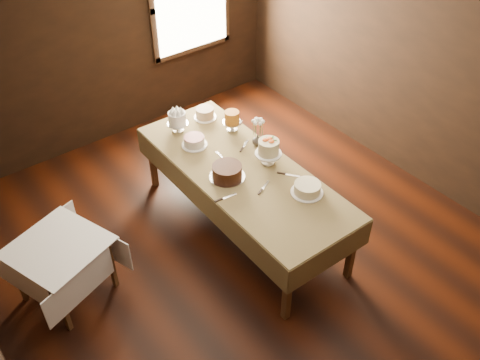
% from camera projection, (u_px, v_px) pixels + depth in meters
% --- Properties ---
extents(floor, '(5.00, 6.00, 0.01)m').
position_uv_depth(floor, '(251.00, 258.00, 5.65)').
color(floor, black).
rests_on(floor, ground).
extents(ceiling, '(5.00, 6.00, 0.01)m').
position_uv_depth(ceiling, '(257.00, 0.00, 3.87)').
color(ceiling, beige).
rests_on(ceiling, wall_back).
extents(wall_back, '(5.00, 0.02, 2.80)m').
position_uv_depth(wall_back, '(103.00, 40.00, 6.58)').
color(wall_back, black).
rests_on(wall_back, ground).
extents(wall_right, '(0.02, 6.00, 2.80)m').
position_uv_depth(wall_right, '(426.00, 72.00, 5.94)').
color(wall_right, black).
rests_on(wall_right, ground).
extents(window, '(1.10, 0.05, 1.30)m').
position_uv_depth(window, '(191.00, 1.00, 7.04)').
color(window, '#FFEABF').
rests_on(window, wall_back).
extents(display_table, '(1.07, 2.67, 0.82)m').
position_uv_depth(display_table, '(243.00, 174.00, 5.54)').
color(display_table, '#4B2F18').
rests_on(display_table, ground).
extents(side_table, '(1.02, 1.02, 0.67)m').
position_uv_depth(side_table, '(59.00, 251.00, 4.92)').
color(side_table, '#4B2F18').
rests_on(side_table, ground).
extents(cake_meringue, '(0.27, 0.27, 0.26)m').
position_uv_depth(cake_meringue, '(178.00, 122.00, 5.97)').
color(cake_meringue, silver).
rests_on(cake_meringue, display_table).
extents(cake_speckled, '(0.27, 0.27, 0.13)m').
position_uv_depth(cake_speckled, '(205.00, 113.00, 6.22)').
color(cake_speckled, white).
rests_on(cake_speckled, display_table).
extents(cake_lattice, '(0.31, 0.31, 0.11)m').
position_uv_depth(cake_lattice, '(194.00, 142.00, 5.80)').
color(cake_lattice, white).
rests_on(cake_lattice, display_table).
extents(cake_caramel, '(0.23, 0.23, 0.26)m').
position_uv_depth(cake_caramel, '(232.00, 122.00, 5.99)').
color(cake_caramel, silver).
rests_on(cake_caramel, display_table).
extents(cake_chocolate, '(0.40, 0.40, 0.14)m').
position_uv_depth(cake_chocolate, '(227.00, 172.00, 5.36)').
color(cake_chocolate, silver).
rests_on(cake_chocolate, display_table).
extents(cake_flowers, '(0.29, 0.29, 0.29)m').
position_uv_depth(cake_flowers, '(268.00, 153.00, 5.51)').
color(cake_flowers, white).
rests_on(cake_flowers, display_table).
extents(cake_cream, '(0.32, 0.32, 0.11)m').
position_uv_depth(cake_cream, '(307.00, 189.00, 5.18)').
color(cake_cream, white).
rests_on(cake_cream, display_table).
extents(cake_server_a, '(0.23, 0.12, 0.01)m').
position_uv_depth(cake_server_a, '(265.00, 185.00, 5.30)').
color(cake_server_a, silver).
rests_on(cake_server_a, display_table).
extents(cake_server_b, '(0.16, 0.21, 0.01)m').
position_uv_depth(cake_server_b, '(293.00, 175.00, 5.42)').
color(cake_server_b, silver).
rests_on(cake_server_b, display_table).
extents(cake_server_c, '(0.05, 0.24, 0.01)m').
position_uv_depth(cake_server_c, '(220.00, 155.00, 5.69)').
color(cake_server_c, silver).
rests_on(cake_server_c, display_table).
extents(cake_server_d, '(0.22, 0.15, 0.01)m').
position_uv_depth(cake_server_d, '(245.00, 144.00, 5.85)').
color(cake_server_d, silver).
rests_on(cake_server_d, display_table).
extents(cake_server_e, '(0.24, 0.06, 0.01)m').
position_uv_depth(cake_server_e, '(229.00, 196.00, 5.17)').
color(cake_server_e, silver).
rests_on(cake_server_e, display_table).
extents(flower_vase, '(0.16, 0.16, 0.12)m').
position_uv_depth(flower_vase, '(258.00, 140.00, 5.80)').
color(flower_vase, '#2D2823').
rests_on(flower_vase, display_table).
extents(flower_bouquet, '(0.14, 0.14, 0.20)m').
position_uv_depth(flower_bouquet, '(258.00, 126.00, 5.69)').
color(flower_bouquet, white).
rests_on(flower_bouquet, flower_vase).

